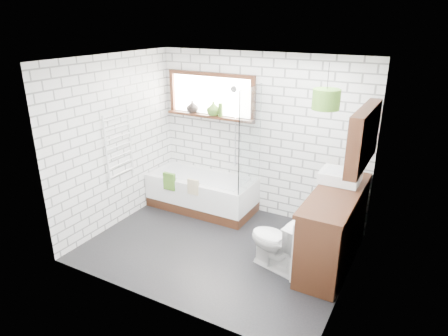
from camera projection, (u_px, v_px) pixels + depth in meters
The scene contains 22 objects.
floor at pixel (218, 247), 5.48m from camera, with size 3.40×2.60×0.01m, color black.
ceiling at pixel (217, 59), 4.59m from camera, with size 3.40×2.60×0.01m, color white.
wall_back at pixel (260, 136), 6.10m from camera, with size 3.40×0.01×2.50m, color white.
wall_front at pixel (153, 201), 3.96m from camera, with size 3.40×0.01×2.50m, color white.
wall_left at pixel (116, 142), 5.80m from camera, with size 0.01×2.60×2.50m, color white.
wall_right at pixel (356, 188), 4.26m from camera, with size 0.01×2.60×2.50m, color white.
window at pixel (210, 96), 6.25m from camera, with size 1.52×0.16×0.68m, color black.
towel_radiator at pixel (119, 146), 5.80m from camera, with size 0.06×0.52×1.00m, color white.
mirror_cabinet at pixel (364, 137), 4.65m from camera, with size 0.16×1.20×0.70m, color black.
shower_riser at pixel (235, 127), 6.21m from camera, with size 0.02×0.02×1.30m, color silver.
bathtub at pixel (202, 192), 6.50m from camera, with size 1.72×0.76×0.56m, color white.
shower_screen at pixel (250, 139), 5.76m from camera, with size 0.02×0.72×1.50m, color white.
towel_green at pixel (169, 181), 6.26m from camera, with size 0.20×0.06×0.28m, color #3F6B20.
towel_beige at pixel (193, 187), 6.06m from camera, with size 0.19×0.05×0.24m, color #C3B687.
vanity at pixel (334, 227), 5.03m from camera, with size 0.54×1.69×0.97m, color black.
basin at pixel (340, 176), 5.13m from camera, with size 0.49×0.43×0.14m, color white.
tap at pixel (353, 174), 5.04m from camera, with size 0.03×0.03×0.16m, color silver.
toilet at pixel (276, 242), 4.92m from camera, with size 0.72×0.41×0.73m, color white.
vase_olive at pixel (213, 110), 6.27m from camera, with size 0.21×0.21×0.22m, color #467022.
vase_dark at pixel (192, 108), 6.45m from camera, with size 0.19×0.19×0.20m, color black.
bottle at pixel (220, 111), 6.22m from camera, with size 0.07×0.07×0.21m, color #467022.
pendant at pixel (326, 99), 4.44m from camera, with size 0.31×0.31×0.23m, color #3F6B20.
Camera 1 is at (2.35, -4.11, 2.96)m, focal length 32.00 mm.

